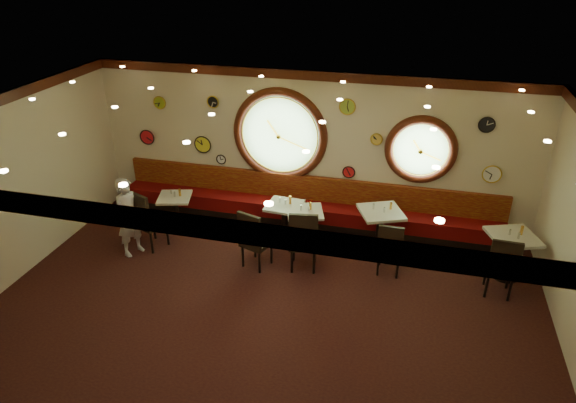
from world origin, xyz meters
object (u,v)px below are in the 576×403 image
object	(u,v)px
condiment_c_pepper	(309,208)
condiment_c_bottle	(310,206)
table_c	(305,223)
chair_a	(146,217)
condiment_a_bottle	(180,192)
condiment_d_bottle	(391,206)
waiter	(129,217)
condiment_c_salt	(301,208)
condiment_b_pepper	(285,202)
condiment_d_pepper	(384,210)
condiment_d_salt	(374,206)
condiment_b_bottle	(290,200)
table_b	(284,217)
table_e	(510,251)
chair_c	(304,237)
chair_d	(390,246)
condiment_b_salt	(280,200)
chair_b	(253,237)
condiment_a_salt	(171,192)
chair_e	(503,264)
condiment_e_pepper	(519,236)
condiment_e_salt	(510,232)
table_a	(176,208)
condiment_e_bottle	(522,230)
table_d	(380,225)
condiment_a_pepper	(174,194)

from	to	relation	value
condiment_c_pepper	condiment_c_bottle	xyz separation A→B (m)	(0.02, 0.05, 0.03)
table_c	chair_a	world-z (taller)	chair_a
condiment_a_bottle	condiment_c_bottle	world-z (taller)	condiment_c_bottle
condiment_d_bottle	waiter	xyz separation A→B (m)	(-4.71, -1.40, -0.13)
condiment_c_salt	condiment_b_pepper	distance (m)	0.40
chair_a	condiment_d_pepper	distance (m)	4.52
condiment_d_bottle	condiment_c_pepper	bearing A→B (deg)	-170.50
condiment_d_salt	condiment_b_pepper	xyz separation A→B (m)	(-1.72, -0.03, -0.10)
condiment_b_bottle	waiter	distance (m)	3.07
table_b	table_c	size ratio (longest dim) A/B	0.88
condiment_d_bottle	table_e	bearing A→B (deg)	-12.43
chair_c	condiment_b_bottle	size ratio (longest dim) A/B	4.45
chair_d	condiment_b_salt	xyz separation A→B (m)	(-2.24, 0.88, 0.20)
chair_b	condiment_a_salt	size ratio (longest dim) A/B	7.85
condiment_c_salt	condiment_c_pepper	size ratio (longest dim) A/B	1.15
chair_e	condiment_b_bottle	size ratio (longest dim) A/B	4.15
condiment_d_pepper	condiment_b_bottle	bearing A→B (deg)	177.29
table_c	chair_c	distance (m)	0.95
table_c	condiment_e_pepper	world-z (taller)	condiment_e_pepper
table_e	condiment_e_salt	size ratio (longest dim) A/B	9.51
chair_a	condiment_d_salt	bearing A→B (deg)	37.56
condiment_d_bottle	table_c	bearing A→B (deg)	-169.93
table_a	condiment_b_bottle	size ratio (longest dim) A/B	4.70
chair_e	condiment_d_salt	size ratio (longest dim) A/B	6.58
table_a	condiment_c_pepper	size ratio (longest dim) A/B	7.98
chair_e	condiment_d_pepper	size ratio (longest dim) A/B	7.03
chair_a	condiment_d_salt	size ratio (longest dim) A/B	7.04
condiment_a_bottle	condiment_e_bottle	world-z (taller)	condiment_e_bottle
chair_a	table_c	bearing A→B (deg)	39.92
table_b	table_d	bearing A→B (deg)	0.44
table_c	condiment_d_pepper	world-z (taller)	condiment_d_pepper
table_d	condiment_d_pepper	distance (m)	0.37
table_b	chair_a	bearing A→B (deg)	-156.77
table_a	condiment_b_salt	size ratio (longest dim) A/B	7.73
waiter	chair_e	bearing A→B (deg)	-64.14
condiment_d_pepper	condiment_e_pepper	world-z (taller)	condiment_e_pepper
condiment_d_pepper	condiment_e_salt	xyz separation A→B (m)	(2.17, -0.30, 0.00)
table_d	chair_a	size ratio (longest dim) A/B	1.35
condiment_a_salt	condiment_d_salt	bearing A→B (deg)	1.35
condiment_c_salt	chair_b	bearing A→B (deg)	-121.91
condiment_d_bottle	waiter	bearing A→B (deg)	-163.40
condiment_a_salt	condiment_e_pepper	bearing A→B (deg)	-3.28
condiment_e_salt	condiment_a_pepper	bearing A→B (deg)	178.41
condiment_d_salt	condiment_c_pepper	distance (m)	1.23
chair_b	table_c	bearing A→B (deg)	74.23
table_c	condiment_b_salt	size ratio (longest dim) A/B	8.24
condiment_a_salt	condiment_b_salt	size ratio (longest dim) A/B	0.88
table_a	chair_e	xyz separation A→B (m)	(6.26, -0.85, 0.20)
condiment_d_salt	condiment_c_bottle	distance (m)	1.20
condiment_b_salt	condiment_c_bottle	distance (m)	0.67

